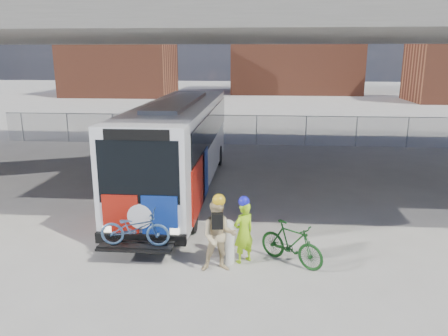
# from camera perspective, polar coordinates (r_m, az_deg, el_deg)

# --- Properties ---
(ground) EXTENTS (160.00, 160.00, 0.00)m
(ground) POSITION_cam_1_polar(r_m,az_deg,el_deg) (15.57, -0.04, -5.69)
(ground) COLOR #9E9991
(ground) RESTS_ON ground
(bus) EXTENTS (2.67, 12.90, 3.69)m
(bus) POSITION_cam_1_polar(r_m,az_deg,el_deg) (17.66, -5.84, 3.77)
(bus) COLOR silver
(bus) RESTS_ON ground
(overpass) EXTENTS (40.00, 16.00, 7.95)m
(overpass) POSITION_cam_1_polar(r_m,az_deg,el_deg) (18.63, 1.06, 18.11)
(overpass) COLOR #605E59
(overpass) RESTS_ON ground
(chainlink_fence) EXTENTS (30.00, 0.06, 30.00)m
(chainlink_fence) POSITION_cam_1_polar(r_m,az_deg,el_deg) (26.88, 2.15, 6.05)
(chainlink_fence) COLOR gray
(chainlink_fence) RESTS_ON ground
(brick_buildings) EXTENTS (54.00, 22.00, 12.00)m
(brick_buildings) POSITION_cam_1_polar(r_m,az_deg,el_deg) (62.78, 5.00, 14.52)
(brick_buildings) COLOR brown
(brick_buildings) RESTS_ON ground
(smokestack) EXTENTS (2.20, 2.20, 25.00)m
(smokestack) POSITION_cam_1_polar(r_m,az_deg,el_deg) (71.07, 16.13, 19.74)
(smokestack) COLOR brown
(smokestack) RESTS_ON ground
(bollard) EXTENTS (0.32, 0.32, 1.22)m
(bollard) POSITION_cam_1_polar(r_m,az_deg,el_deg) (11.66, 0.59, -9.40)
(bollard) COLOR silver
(bollard) RESTS_ON ground
(cyclist_hivis) EXTENTS (0.73, 0.70, 1.85)m
(cyclist_hivis) POSITION_cam_1_polar(r_m,az_deg,el_deg) (11.64, 2.58, -8.18)
(cyclist_hivis) COLOR #ACF019
(cyclist_hivis) RESTS_ON ground
(cyclist_tan) EXTENTS (1.01, 0.84, 2.06)m
(cyclist_tan) POSITION_cam_1_polar(r_m,az_deg,el_deg) (11.15, -0.66, -8.75)
(cyclist_tan) COLOR #CFB684
(cyclist_tan) RESTS_ON ground
(bike_parked) EXTENTS (1.86, 1.57, 1.15)m
(bike_parked) POSITION_cam_1_polar(r_m,az_deg,el_deg) (11.79, 8.78, -9.71)
(bike_parked) COLOR #144016
(bike_parked) RESTS_ON ground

